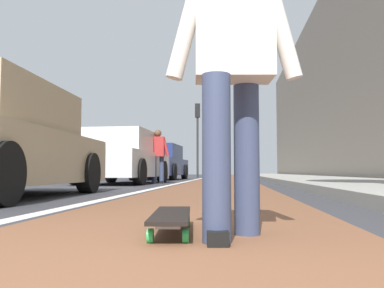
% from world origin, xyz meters
% --- Properties ---
extents(ground_plane, '(80.00, 80.00, 0.00)m').
position_xyz_m(ground_plane, '(10.00, 0.00, 0.00)').
color(ground_plane, '#38383D').
extents(bike_lane_paint, '(56.00, 2.18, 0.00)m').
position_xyz_m(bike_lane_paint, '(24.00, 0.00, 0.00)').
color(bike_lane_paint, brown).
rests_on(bike_lane_paint, ground).
extents(lane_stripe_white, '(52.00, 0.16, 0.01)m').
position_xyz_m(lane_stripe_white, '(20.00, 1.24, 0.00)').
color(lane_stripe_white, silver).
rests_on(lane_stripe_white, ground).
extents(sidewalk_curb, '(52.00, 3.20, 0.14)m').
position_xyz_m(sidewalk_curb, '(18.00, -3.14, 0.07)').
color(sidewalk_curb, '#9E9B93').
rests_on(sidewalk_curb, ground).
extents(building_facade, '(40.00, 1.20, 9.61)m').
position_xyz_m(building_facade, '(22.00, -5.59, 4.80)').
color(building_facade, gray).
rests_on(building_facade, ground).
extents(skateboard, '(0.85, 0.28, 0.11)m').
position_xyz_m(skateboard, '(1.23, 0.01, 0.09)').
color(skateboard, green).
rests_on(skateboard, ground).
extents(skater_person, '(0.48, 0.72, 1.64)m').
position_xyz_m(skater_person, '(1.09, -0.33, 0.94)').
color(skater_person, '#384260').
rests_on(skater_person, ground).
extents(parked_car_mid, '(4.40, 2.04, 1.50)m').
position_xyz_m(parked_car_mid, '(10.46, 2.77, 0.73)').
color(parked_car_mid, silver).
rests_on(parked_car_mid, ground).
extents(parked_car_far, '(4.58, 2.03, 1.50)m').
position_xyz_m(parked_car_far, '(16.47, 2.76, 0.72)').
color(parked_car_far, navy).
rests_on(parked_car_far, ground).
extents(traffic_light, '(0.33, 0.28, 4.28)m').
position_xyz_m(traffic_light, '(22.45, 1.64, 2.96)').
color(traffic_light, '#2D2D2D').
rests_on(traffic_light, ground).
extents(pedestrian_distant, '(0.44, 0.69, 1.58)m').
position_xyz_m(pedestrian_distant, '(10.83, 1.84, 0.90)').
color(pedestrian_distant, '#384260').
rests_on(pedestrian_distant, ground).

